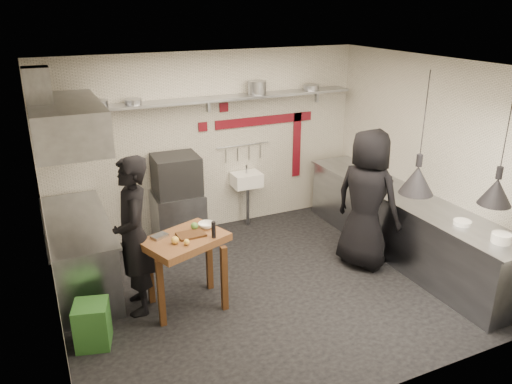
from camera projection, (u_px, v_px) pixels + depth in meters
name	position (u px, v px, depth m)	size (l,w,h in m)	color
floor	(268.00, 287.00, 6.46)	(5.00, 5.00, 0.00)	black
ceiling	(270.00, 66.00, 5.46)	(5.00, 5.00, 0.00)	beige
wall_back	(209.00, 144.00, 7.74)	(5.00, 0.04, 2.80)	beige
wall_front	(380.00, 265.00, 4.18)	(5.00, 0.04, 2.80)	beige
wall_left	(45.00, 223.00, 4.98)	(0.04, 4.20, 2.80)	beige
wall_right	(430.00, 160.00, 6.94)	(0.04, 4.20, 2.80)	beige
red_band_horiz	(265.00, 120.00, 8.00)	(1.70, 0.02, 0.14)	maroon
red_band_vert	(297.00, 145.00, 8.40)	(0.14, 0.02, 1.10)	maroon
red_tile_a	(224.00, 107.00, 7.63)	(0.14, 0.02, 0.14)	maroon
red_tile_b	(203.00, 127.00, 7.58)	(0.14, 0.02, 0.14)	maroon
back_shelf	(212.00, 99.00, 7.33)	(4.60, 0.34, 0.04)	gray
shelf_bracket_left	(76.00, 116.00, 6.75)	(0.04, 0.06, 0.24)	gray
shelf_bracket_mid	(209.00, 104.00, 7.49)	(0.04, 0.06, 0.24)	gray
shelf_bracket_right	(317.00, 95.00, 8.24)	(0.04, 0.06, 0.24)	gray
pan_far_left	(97.00, 104.00, 6.67)	(0.30, 0.30, 0.09)	gray
pan_mid_left	(133.00, 102.00, 6.86)	(0.24, 0.24, 0.07)	gray
stock_pot	(257.00, 88.00, 7.58)	(0.28, 0.28, 0.20)	gray
pan_right	(311.00, 87.00, 7.98)	(0.26, 0.26, 0.08)	gray
oven_stand	(179.00, 218.00, 7.55)	(0.72, 0.65, 0.80)	gray
combi_oven	(176.00, 175.00, 7.30)	(0.65, 0.60, 0.58)	black
oven_door	(185.00, 179.00, 7.12)	(0.44, 0.03, 0.46)	maroon
oven_glass	(185.00, 180.00, 7.08)	(0.33, 0.01, 0.34)	black
hand_sink	(247.00, 180.00, 8.03)	(0.46, 0.34, 0.22)	white
sink_tap	(246.00, 169.00, 7.96)	(0.03, 0.03, 0.14)	gray
sink_drain	(248.00, 206.00, 8.15)	(0.06, 0.06, 0.66)	gray
utensil_rail	(243.00, 145.00, 7.95)	(0.02, 0.02, 0.90)	gray
counter_right	(403.00, 226.00, 7.15)	(0.70, 3.80, 0.90)	gray
counter_right_top	(406.00, 196.00, 6.98)	(0.76, 3.90, 0.03)	gray
plate_stack	(501.00, 238.00, 5.59)	(0.21, 0.21, 0.11)	white
small_bowl_right	(462.00, 223.00, 6.05)	(0.22, 0.22, 0.05)	white
counter_left	(81.00, 255.00, 6.35)	(0.70, 1.90, 0.90)	gray
counter_left_top	(76.00, 221.00, 6.18)	(0.76, 2.00, 0.03)	gray
extractor_hood	(67.00, 123.00, 5.76)	(0.78, 1.60, 0.50)	gray
hood_duct	(38.00, 90.00, 5.52)	(0.28, 0.28, 0.50)	gray
green_bin	(92.00, 324.00, 5.31)	(0.35, 0.35, 0.50)	#296025
prep_table	(186.00, 272.00, 5.92)	(0.92, 0.64, 0.92)	brown
cutting_board	(191.00, 234.00, 5.79)	(0.32, 0.22, 0.03)	#4A2B15
pepper_mill	(214.00, 230.00, 5.71)	(0.05, 0.05, 0.20)	black
lemon_a	(175.00, 240.00, 5.59)	(0.09, 0.09, 0.09)	#EDB543
lemon_b	(187.00, 242.00, 5.55)	(0.07, 0.07, 0.07)	#EDB543
veg_ball	(194.00, 226.00, 5.92)	(0.09, 0.09, 0.09)	#558F38
steel_tray	(160.00, 236.00, 5.75)	(0.19, 0.12, 0.03)	gray
bowl	(206.00, 225.00, 5.99)	(0.20, 0.20, 0.06)	white
heat_lamp_near	(423.00, 134.00, 5.44)	(0.39, 0.39, 1.38)	black
heat_lamp_far	(505.00, 141.00, 5.35)	(0.37, 0.37, 1.47)	black
chef_left	(134.00, 236.00, 5.70)	(0.69, 0.46, 1.90)	black
chef_right	(367.00, 200.00, 6.71)	(0.95, 0.62, 1.94)	black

